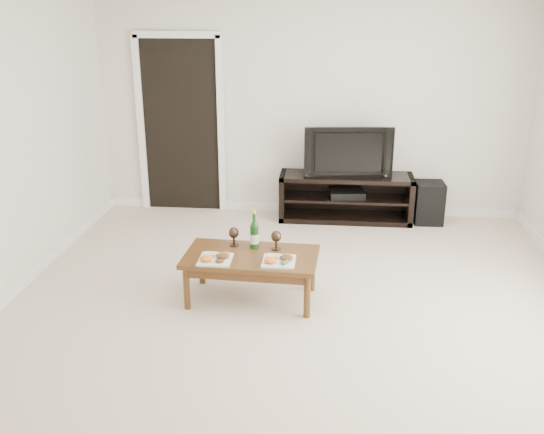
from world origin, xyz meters
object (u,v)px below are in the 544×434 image
(television, at_px, (348,150))
(coffee_table, at_px, (251,277))
(subwoofer, at_px, (429,203))
(media_console, at_px, (346,197))

(television, height_order, coffee_table, television)
(television, height_order, subwoofer, television)
(television, distance_m, coffee_table, 2.36)
(media_console, height_order, television, television)
(television, bearing_deg, media_console, 0.00)
(media_console, xyz_separation_m, television, (0.00, 0.00, 0.56))
(television, xyz_separation_m, subwoofer, (0.96, -0.00, -0.60))
(television, bearing_deg, subwoofer, -5.77)
(coffee_table, bearing_deg, television, 68.33)
(media_console, height_order, subwoofer, media_console)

